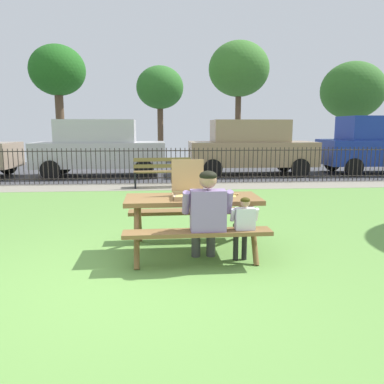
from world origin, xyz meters
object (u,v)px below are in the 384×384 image
at_px(park_bench_center, 162,173).
at_px(adult_at_table, 207,213).
at_px(picnic_table_foreground, 193,210).
at_px(parked_car_right, 251,147).
at_px(pizza_slice_on_table, 229,195).
at_px(far_tree_center, 160,88).
at_px(far_tree_right, 353,91).
at_px(child_at_table, 243,224).
at_px(pizza_box_open, 189,190).
at_px(far_tree_midright, 239,70).
at_px(parked_car_center, 100,147).
at_px(far_tree_midleft, 58,72).

bearing_deg(park_bench_center, adult_at_table, -85.42).
relative_size(picnic_table_foreground, parked_car_right, 0.41).
bearing_deg(park_bench_center, pizza_slice_on_table, -81.33).
bearing_deg(far_tree_center, far_tree_right, 0.00).
distance_m(parked_car_right, far_tree_center, 8.35).
xyz_separation_m(child_at_table, park_bench_center, (-0.96, 6.40, -0.10)).
relative_size(park_bench_center, parked_car_right, 0.37).
xyz_separation_m(picnic_table_foreground, pizza_slice_on_table, (0.51, 0.06, 0.18)).
xyz_separation_m(pizza_box_open, pizza_slice_on_table, (0.56, 0.06, -0.09)).
relative_size(park_bench_center, far_tree_right, 0.31).
height_order(far_tree_center, far_tree_right, far_tree_right).
height_order(picnic_table_foreground, far_tree_midright, far_tree_midright).
height_order(park_bench_center, far_tree_midright, far_tree_midright).
bearing_deg(child_at_table, parked_car_right, 76.37).
distance_m(picnic_table_foreground, park_bench_center, 5.89).
bearing_deg(far_tree_center, child_at_table, -86.58).
distance_m(adult_at_table, parked_car_center, 9.45).
bearing_deg(far_tree_right, pizza_box_open, -122.51).
xyz_separation_m(child_at_table, far_tree_center, (-0.98, 16.33, 3.15)).
relative_size(park_bench_center, far_tree_midright, 0.27).
bearing_deg(adult_at_table, far_tree_right, 58.77).
height_order(parked_car_right, far_tree_midleft, far_tree_midleft).
bearing_deg(park_bench_center, pizza_box_open, -86.86).
bearing_deg(parked_car_center, adult_at_table, -73.79).
height_order(picnic_table_foreground, far_tree_right, far_tree_right).
xyz_separation_m(pizza_box_open, child_at_table, (0.64, -0.51, -0.34)).
bearing_deg(adult_at_table, parked_car_center, 106.21).
relative_size(picnic_table_foreground, far_tree_center, 0.38).
bearing_deg(picnic_table_foreground, parked_car_center, 106.29).
bearing_deg(pizza_slice_on_table, far_tree_center, 93.27).
bearing_deg(far_tree_midright, parked_car_center, -130.82).
height_order(pizza_box_open, park_bench_center, pizza_box_open).
bearing_deg(far_tree_midright, adult_at_table, -102.52).
distance_m(parked_car_center, far_tree_right, 14.71).
bearing_deg(pizza_slice_on_table, park_bench_center, 98.67).
distance_m(pizza_slice_on_table, adult_at_table, 0.68).
distance_m(child_at_table, parked_car_right, 9.37).
relative_size(parked_car_center, far_tree_right, 0.86).
bearing_deg(child_at_table, park_bench_center, 98.57).
height_order(adult_at_table, far_tree_midright, far_tree_midright).
bearing_deg(parked_car_center, park_bench_center, -51.71).
distance_m(far_tree_midleft, far_tree_center, 5.22).
height_order(pizza_slice_on_table, far_tree_midright, far_tree_midright).
bearing_deg(pizza_box_open, far_tree_midright, 76.46).
xyz_separation_m(pizza_box_open, far_tree_midleft, (-5.50, 15.82, 3.58)).
xyz_separation_m(far_tree_midright, far_tree_right, (6.27, 0.00, -1.04)).
xyz_separation_m(picnic_table_foreground, park_bench_center, (-0.38, 5.88, -0.18)).
bearing_deg(picnic_table_foreground, park_bench_center, 93.67).
height_order(adult_at_table, parked_car_right, parked_car_right).
bearing_deg(adult_at_table, child_at_table, -2.49).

